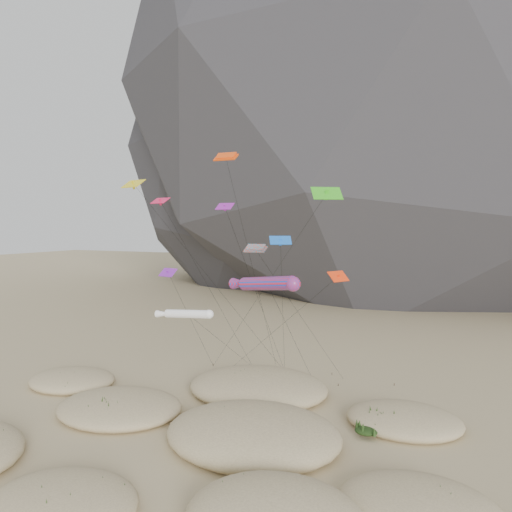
{
  "coord_description": "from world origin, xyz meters",
  "views": [
    {
      "loc": [
        21.66,
        -32.58,
        19.0
      ],
      "look_at": [
        1.91,
        12.0,
        15.89
      ],
      "focal_mm": 35.0,
      "sensor_mm": 36.0,
      "label": 1
    }
  ],
  "objects": [
    {
      "name": "rainbow_tube_kite",
      "position": [
        4.06,
        9.15,
        13.58
      ],
      "size": [
        8.57,
        17.24,
        14.61
      ],
      "color": "#FF1A24",
      "rests_on": "ground"
    },
    {
      "name": "orange_parafoil",
      "position": [
        -1.74,
        12.91,
        25.46
      ],
      "size": [
        2.47,
        15.08,
        26.29
      ],
      "color": "#EC430C",
      "rests_on": "ground"
    },
    {
      "name": "white_tube_kite",
      "position": [
        -4.7,
        9.49,
        10.06
      ],
      "size": [
        6.99,
        16.75,
        10.76
      ],
      "color": "white",
      "rests_on": "ground"
    },
    {
      "name": "multi_parafoil",
      "position": [
        2.19,
        11.59,
        16.44
      ],
      "size": [
        6.11,
        15.88,
        17.09
      ],
      "color": "#FB371A",
      "rests_on": "ground"
    },
    {
      "name": "ground",
      "position": [
        0.0,
        0.0,
        0.0
      ],
      "size": [
        500.0,
        500.0,
        0.0
      ],
      "primitive_type": "plane",
      "color": "#CCB789",
      "rests_on": "ground"
    },
    {
      "name": "dunes",
      "position": [
        -1.31,
        4.29,
        0.69
      ],
      "size": [
        51.17,
        38.81,
        3.75
      ],
      "color": "#CCB789",
      "rests_on": "ground"
    },
    {
      "name": "dune_grass",
      "position": [
        -0.75,
        3.7,
        0.84
      ],
      "size": [
        43.65,
        29.37,
        1.45
      ],
      "color": "black",
      "rests_on": "ground"
    },
    {
      "name": "kite_stakes",
      "position": [
        0.9,
        25.3,
        0.15
      ],
      "size": [
        23.57,
        4.84,
        0.3
      ],
      "color": "#3F2D1E",
      "rests_on": "ground"
    },
    {
      "name": "delta_kites",
      "position": [
        -0.62,
        10.84,
        18.81
      ],
      "size": [
        25.45,
        20.45,
        23.72
      ],
      "color": "yellow",
      "rests_on": "ground"
    },
    {
      "name": "rock_headland",
      "position": [
        6.37,
        118.72,
        72.68
      ],
      "size": [
        226.37,
        148.64,
        177.5
      ],
      "color": "black",
      "rests_on": "ground"
    }
  ]
}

